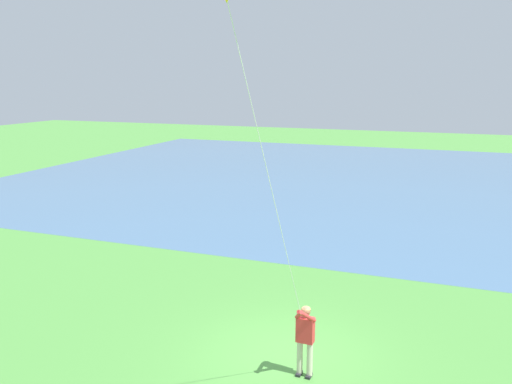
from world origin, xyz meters
TOP-DOWN VIEW (x-y plane):
  - ground_plane at (0.00, 0.00)m, footprint 120.00×120.00m
  - lake_water at (24.23, 4.00)m, footprint 36.00×44.00m
  - person_kite_flyer at (-0.74, -0.68)m, footprint 0.62×0.52m

SIDE VIEW (x-z plane):
  - ground_plane at x=0.00m, z-range 0.00..0.00m
  - lake_water at x=24.23m, z-range 0.00..0.01m
  - person_kite_flyer at x=-0.74m, z-range 0.13..1.96m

